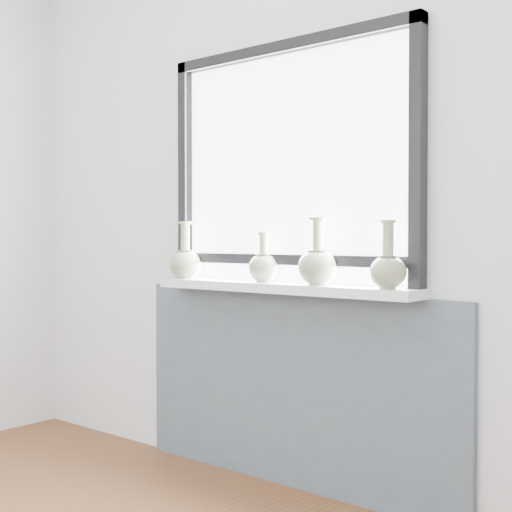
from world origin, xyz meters
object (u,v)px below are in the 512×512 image
Objects in this scene: vase_a at (185,261)px; vase_c at (317,264)px; vase_d at (388,268)px; windowsill at (280,288)px; vase_b at (263,266)px.

vase_c is (0.76, 0.01, 0.00)m from vase_a.
vase_c is at bearing 0.77° from vase_a.
vase_c is 0.34m from vase_d.
windowsill is at bearing 2.00° from vase_a.
vase_a is at bearing -179.23° from vase_c.
vase_a is 1.25× the size of vase_b.
vase_a is 0.46m from vase_b.
windowsill is 6.00× the size of vase_b.
vase_d is at bearing -3.37° from vase_b.
windowsill is 0.57m from vase_a.
windowsill is 4.73× the size of vase_c.
vase_b is 0.79× the size of vase_c.
vase_a reaches higher than vase_b.
vase_c is at bearing 176.54° from vase_d.
vase_a is at bearing -178.00° from windowsill.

